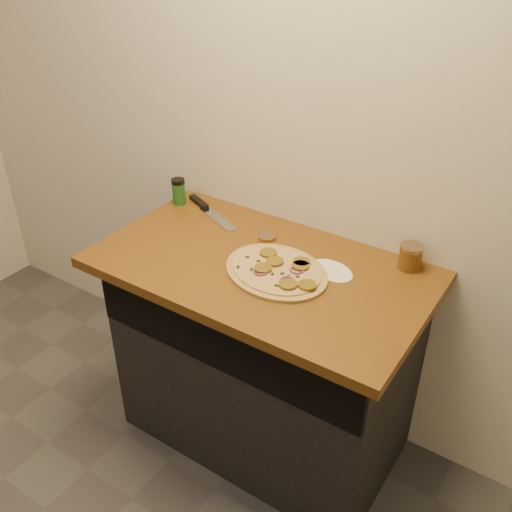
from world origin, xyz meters
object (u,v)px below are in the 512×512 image
Objects in this scene: chefs_knife at (208,210)px; salsa_jar at (410,257)px; spice_shaker at (179,191)px; pizza at (277,271)px.

salsa_jar is (0.85, 0.05, 0.04)m from chefs_knife.
chefs_knife is 2.95× the size of spice_shaker.
chefs_knife is at bearing -176.71° from salsa_jar.
chefs_knife is 3.68× the size of salsa_jar.
chefs_knife is 0.15m from spice_shaker.
salsa_jar is at bearing 37.74° from pizza.
spice_shaker is at bearing -176.52° from salsa_jar.
chefs_knife is at bearing 4.63° from spice_shaker.
pizza reaches higher than chefs_knife.
spice_shaker is at bearing -175.37° from chefs_knife.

